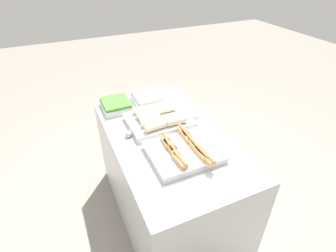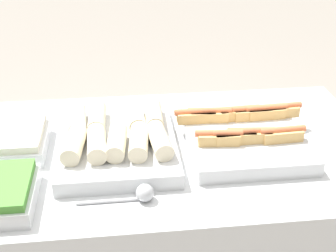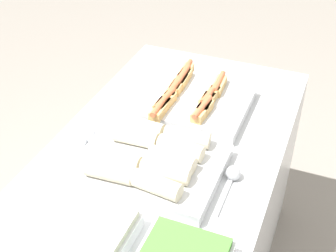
# 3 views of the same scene
# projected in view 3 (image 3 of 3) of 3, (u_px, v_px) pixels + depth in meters

# --- Properties ---
(counter) EXTENTS (1.43, 0.82, 0.87)m
(counter) POSITION_uv_depth(u_px,v_px,m) (168.00, 224.00, 1.99)
(counter) COLOR silver
(counter) RESTS_ON ground_plane
(tray_hotdogs) EXTENTS (0.45, 0.46, 0.10)m
(tray_hotdogs) POSITION_uv_depth(u_px,v_px,m) (190.00, 100.00, 1.90)
(tray_hotdogs) COLOR silver
(tray_hotdogs) RESTS_ON counter
(tray_wraps) EXTENTS (0.37, 0.48, 0.11)m
(tray_wraps) POSITION_uv_depth(u_px,v_px,m) (151.00, 162.00, 1.58)
(tray_wraps) COLOR silver
(tray_wraps) RESTS_ON counter
(tray_side_back) EXTENTS (0.27, 0.24, 0.07)m
(tray_side_back) POSITION_uv_depth(u_px,v_px,m) (86.00, 239.00, 1.32)
(tray_side_back) COLOR silver
(tray_side_back) RESTS_ON counter
(serving_spoon_near) EXTENTS (0.22, 0.05, 0.05)m
(serving_spoon_near) POSITION_uv_depth(u_px,v_px,m) (232.00, 176.00, 1.55)
(serving_spoon_near) COLOR #B2B5BA
(serving_spoon_near) RESTS_ON counter
(serving_spoon_far) EXTENTS (0.22, 0.05, 0.05)m
(serving_spoon_far) POSITION_uv_depth(u_px,v_px,m) (88.00, 138.00, 1.72)
(serving_spoon_far) COLOR #B2B5BA
(serving_spoon_far) RESTS_ON counter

